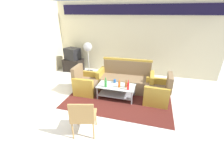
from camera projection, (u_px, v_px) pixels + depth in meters
ground_plane at (112, 114)px, 3.82m from camera, size 14.00×14.00×0.00m
wall_back at (133, 37)px, 5.90m from camera, size 6.52×0.19×2.80m
rug at (119, 97)px, 4.58m from camera, size 3.03×2.07×0.01m
couch at (125, 80)px, 5.00m from camera, size 1.82×0.80×0.96m
armchair_left at (86, 84)px, 4.79m from camera, size 0.72×0.78×0.85m
armchair_right at (158, 92)px, 4.28m from camera, size 0.71×0.77×0.85m
coffee_table at (116, 89)px, 4.47m from camera, size 1.10×0.60×0.40m
bottle_red at (128, 86)px, 4.13m from camera, size 0.06×0.06×0.29m
bottle_green at (106, 83)px, 4.29m from camera, size 0.07×0.07×0.29m
bottle_brown at (126, 85)px, 4.27m from camera, size 0.06×0.06×0.22m
bottle_orange at (119, 84)px, 4.28m from camera, size 0.06×0.06×0.24m
cup at (115, 81)px, 4.57m from camera, size 0.08×0.08×0.10m
tv_stand at (74, 65)px, 6.57m from camera, size 0.80×0.50×0.52m
television at (72, 54)px, 6.37m from camera, size 0.70×0.59×0.48m
pedestal_fan at (88, 49)px, 6.14m from camera, size 0.36×0.36×1.27m
wicker_chair at (83, 115)px, 3.00m from camera, size 0.59×0.59×0.84m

